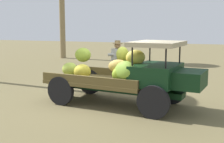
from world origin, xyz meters
The scene contains 3 objects.
ground_plane centered at (0.00, 0.00, 0.00)m, with size 60.00×60.00×0.00m, color olive.
truck centered at (0.74, -0.28, 0.90)m, with size 4.59×2.20×1.86m.
farmer centered at (-0.32, 1.66, 1.00)m, with size 0.56×0.52×1.76m.
Camera 1 is at (3.06, -8.14, 2.28)m, focal length 47.59 mm.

